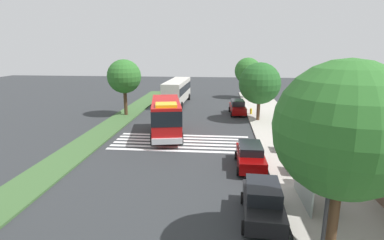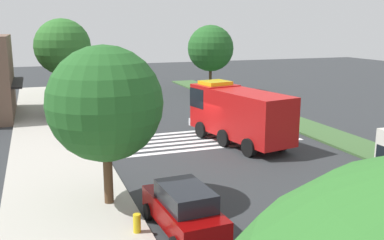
% 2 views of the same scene
% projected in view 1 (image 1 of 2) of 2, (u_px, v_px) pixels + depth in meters
% --- Properties ---
extents(ground_plane, '(120.00, 120.00, 0.00)m').
position_uv_depth(ground_plane, '(182.00, 140.00, 27.79)').
color(ground_plane, '#2D3033').
extents(sidewalk, '(60.00, 5.35, 0.14)m').
position_uv_depth(sidewalk, '(287.00, 143.00, 26.89)').
color(sidewalk, '#ADA89E').
rests_on(sidewalk, ground_plane).
extents(median_strip, '(60.00, 3.00, 0.14)m').
position_uv_depth(median_strip, '(95.00, 137.00, 28.55)').
color(median_strip, '#3D6033').
rests_on(median_strip, ground_plane).
extents(crosswalk, '(4.95, 12.38, 0.01)m').
position_uv_depth(crosswalk, '(181.00, 142.00, 27.17)').
color(crosswalk, silver).
rests_on(crosswalk, ground_plane).
extents(fire_truck, '(8.59, 4.13, 3.78)m').
position_uv_depth(fire_truck, '(166.00, 117.00, 28.30)').
color(fire_truck, '#B71414').
rests_on(fire_truck, ground_plane).
extents(parked_car_west, '(4.61, 2.20, 1.82)m').
position_uv_depth(parked_car_west, '(238.00, 107.00, 38.37)').
color(parked_car_west, '#720505').
rests_on(parked_car_west, ground_plane).
extents(parked_car_mid, '(4.55, 2.05, 1.68)m').
position_uv_depth(parked_car_mid, '(250.00, 156.00, 21.43)').
color(parked_car_mid, '#720505').
rests_on(parked_car_mid, ground_plane).
extents(parked_car_east, '(4.38, 2.28, 1.80)m').
position_uv_depth(parked_car_east, '(263.00, 202.00, 15.00)').
color(parked_car_east, black).
rests_on(parked_car_east, ground_plane).
extents(transit_bus, '(10.90, 3.15, 3.57)m').
position_uv_depth(transit_bus, '(177.00, 90.00, 45.14)').
color(transit_bus, silver).
rests_on(transit_bus, ground_plane).
extents(bus_stop_shelter, '(3.50, 1.40, 2.46)m').
position_uv_depth(bus_stop_shelter, '(311.00, 172.00, 16.14)').
color(bus_stop_shelter, '#4C4C51').
rests_on(bus_stop_shelter, sidewalk).
extents(bench_near_shelter, '(1.60, 0.50, 0.90)m').
position_uv_depth(bench_near_shelter, '(292.00, 166.00, 20.32)').
color(bench_near_shelter, black).
rests_on(bench_near_shelter, sidewalk).
extents(bench_west_of_shelter, '(1.60, 0.50, 0.90)m').
position_uv_depth(bench_west_of_shelter, '(280.00, 145.00, 24.59)').
color(bench_west_of_shelter, black).
rests_on(bench_west_of_shelter, sidewalk).
extents(street_lamp, '(0.36, 0.36, 6.70)m').
position_uv_depth(street_lamp, '(331.00, 173.00, 10.79)').
color(street_lamp, '#2D2D30').
rests_on(street_lamp, sidewalk).
extents(sidewalk_tree_far_west, '(4.34, 4.34, 6.63)m').
position_uv_depth(sidewalk_tree_far_west, '(248.00, 71.00, 49.47)').
color(sidewalk_tree_far_west, '#513823').
rests_on(sidewalk_tree_far_west, sidewalk).
extents(sidewalk_tree_west, '(4.75, 4.75, 6.66)m').
position_uv_depth(sidewalk_tree_west, '(260.00, 83.00, 34.05)').
color(sidewalk_tree_west, '#513823').
rests_on(sidewalk_tree_west, sidewalk).
extents(sidewalk_tree_east, '(5.05, 5.05, 7.98)m').
position_uv_depth(sidewalk_tree_east, '(344.00, 130.00, 10.70)').
color(sidewalk_tree_east, '#513823').
rests_on(sidewalk_tree_east, sidewalk).
extents(median_tree_far_west, '(4.14, 4.14, 6.88)m').
position_uv_depth(median_tree_far_west, '(124.00, 77.00, 36.62)').
color(median_tree_far_west, '#47301E').
rests_on(median_tree_far_west, median_strip).
extents(fire_hydrant, '(0.28, 0.28, 0.70)m').
position_uv_depth(fire_hydrant, '(251.00, 111.00, 38.04)').
color(fire_hydrant, gold).
rests_on(fire_hydrant, sidewalk).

